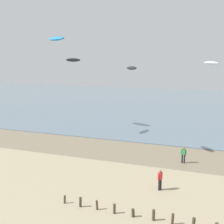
{
  "coord_description": "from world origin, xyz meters",
  "views": [
    {
      "loc": [
        10.02,
        -8.42,
        10.45
      ],
      "look_at": [
        2.16,
        12.28,
        6.56
      ],
      "focal_mm": 48.74,
      "sensor_mm": 36.0,
      "label": 1
    }
  ],
  "objects_px": {
    "kite_aloft_2": "(73,60)",
    "kite_aloft_5": "(57,39)",
    "person_nearest_camera": "(160,179)",
    "person_by_waterline": "(183,154)",
    "kite_aloft_0": "(211,63)",
    "kite_aloft_4": "(132,68)"
  },
  "relations": [
    {
      "from": "person_nearest_camera",
      "to": "kite_aloft_4",
      "type": "relative_size",
      "value": 0.77
    },
    {
      "from": "person_by_waterline",
      "to": "kite_aloft_2",
      "type": "height_order",
      "value": "kite_aloft_2"
    },
    {
      "from": "person_by_waterline",
      "to": "kite_aloft_0",
      "type": "xyz_separation_m",
      "value": [
        1.44,
        14.81,
        8.91
      ]
    },
    {
      "from": "person_by_waterline",
      "to": "kite_aloft_5",
      "type": "xyz_separation_m",
      "value": [
        -19.9,
        9.37,
        12.4
      ]
    },
    {
      "from": "kite_aloft_2",
      "to": "kite_aloft_5",
      "type": "bearing_deg",
      "value": 62.59
    },
    {
      "from": "person_nearest_camera",
      "to": "kite_aloft_0",
      "type": "bearing_deg",
      "value": 83.99
    },
    {
      "from": "kite_aloft_0",
      "to": "kite_aloft_5",
      "type": "distance_m",
      "value": 22.3
    },
    {
      "from": "kite_aloft_0",
      "to": "kite_aloft_4",
      "type": "height_order",
      "value": "kite_aloft_0"
    },
    {
      "from": "person_nearest_camera",
      "to": "kite_aloft_0",
      "type": "relative_size",
      "value": 0.57
    },
    {
      "from": "kite_aloft_2",
      "to": "kite_aloft_0",
      "type": "bearing_deg",
      "value": -54.8
    },
    {
      "from": "kite_aloft_0",
      "to": "kite_aloft_2",
      "type": "bearing_deg",
      "value": -105.53
    },
    {
      "from": "kite_aloft_4",
      "to": "kite_aloft_5",
      "type": "distance_m",
      "value": 16.68
    },
    {
      "from": "person_nearest_camera",
      "to": "kite_aloft_0",
      "type": "xyz_separation_m",
      "value": [
        2.31,
        21.98,
        8.91
      ]
    },
    {
      "from": "kite_aloft_2",
      "to": "kite_aloft_5",
      "type": "distance_m",
      "value": 6.11
    },
    {
      "from": "person_nearest_camera",
      "to": "person_by_waterline",
      "type": "distance_m",
      "value": 7.22
    },
    {
      "from": "kite_aloft_0",
      "to": "kite_aloft_4",
      "type": "relative_size",
      "value": 1.35
    },
    {
      "from": "person_nearest_camera",
      "to": "kite_aloft_5",
      "type": "bearing_deg",
      "value": 139.01
    },
    {
      "from": "person_nearest_camera",
      "to": "kite_aloft_4",
      "type": "xyz_separation_m",
      "value": [
        -5.05,
        8.29,
        8.55
      ]
    },
    {
      "from": "person_by_waterline",
      "to": "kite_aloft_5",
      "type": "relative_size",
      "value": 0.48
    },
    {
      "from": "person_by_waterline",
      "to": "kite_aloft_4",
      "type": "xyz_separation_m",
      "value": [
        -5.93,
        1.12,
        8.55
      ]
    },
    {
      "from": "person_by_waterline",
      "to": "person_nearest_camera",
      "type": "bearing_deg",
      "value": -96.98
    },
    {
      "from": "person_nearest_camera",
      "to": "kite_aloft_2",
      "type": "xyz_separation_m",
      "value": [
        -14.73,
        13.42,
        9.37
      ]
    }
  ]
}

